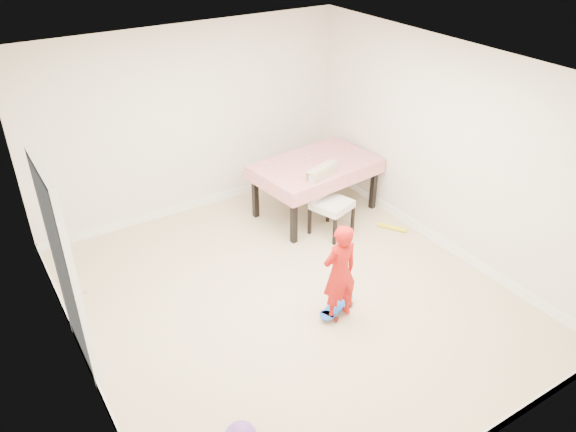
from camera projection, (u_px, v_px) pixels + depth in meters
ground at (290, 297)px, 6.41m from camera, size 5.00×5.00×0.00m
ceiling at (290, 74)px, 5.09m from camera, size 4.50×5.00×0.04m
wall_back at (191, 123)px, 7.55m from camera, size 4.50×0.04×2.60m
wall_front at (480, 341)px, 3.94m from camera, size 4.50×0.04×2.60m
wall_left at (67, 266)px, 4.72m from camera, size 0.04×5.00×2.60m
wall_right at (446, 150)px, 6.77m from camera, size 0.04×5.00×2.60m
door at (66, 274)px, 5.08m from camera, size 0.11×0.94×2.11m
baseboard_back at (198, 203)px, 8.19m from camera, size 4.50×0.02×0.12m
baseboard_left at (92, 372)px, 5.34m from camera, size 0.02×5.00×0.12m
baseboard_right at (433, 236)px, 7.41m from camera, size 0.02×5.00×0.12m
dining_table at (315, 188)px, 7.89m from camera, size 1.76×1.22×0.78m
dining_chair at (332, 202)px, 7.36m from camera, size 0.67×0.72×0.93m
skateboard at (336, 308)px, 6.18m from camera, size 0.59×0.40×0.08m
child at (340, 275)px, 5.83m from camera, size 0.42×0.28×1.13m
foam_toy at (393, 228)px, 7.65m from camera, size 0.26×0.37×0.06m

